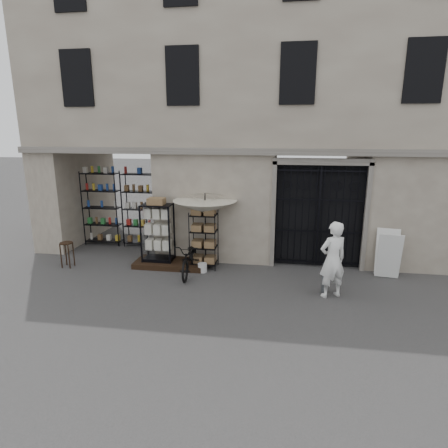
% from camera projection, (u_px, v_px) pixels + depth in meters
% --- Properties ---
extents(ground, '(80.00, 80.00, 0.00)m').
position_uv_depth(ground, '(248.00, 294.00, 8.97)').
color(ground, black).
rests_on(ground, ground).
extents(main_building, '(14.00, 4.00, 9.00)m').
position_uv_depth(main_building, '(262.00, 107.00, 11.70)').
color(main_building, '#A29886').
rests_on(main_building, ground).
extents(shop_recess, '(3.00, 1.70, 3.00)m').
position_uv_depth(shop_recess, '(116.00, 204.00, 11.95)').
color(shop_recess, black).
rests_on(shop_recess, ground).
extents(shop_shelving, '(2.70, 0.50, 2.50)m').
position_uv_depth(shop_shelving, '(122.00, 209.00, 12.49)').
color(shop_shelving, black).
rests_on(shop_shelving, ground).
extents(iron_gate, '(2.50, 0.21, 3.00)m').
position_uv_depth(iron_gate, '(318.00, 215.00, 10.53)').
color(iron_gate, black).
rests_on(iron_gate, ground).
extents(step_platform, '(2.00, 0.90, 0.15)m').
position_uv_depth(step_platform, '(170.00, 263.00, 10.79)').
color(step_platform, black).
rests_on(step_platform, ground).
extents(display_cabinet, '(0.95, 0.77, 1.78)m').
position_uv_depth(display_cabinet, '(158.00, 236.00, 10.66)').
color(display_cabinet, black).
rests_on(display_cabinet, step_platform).
extents(wire_rack, '(0.73, 0.53, 1.64)m').
position_uv_depth(wire_rack, '(204.00, 240.00, 10.49)').
color(wire_rack, black).
rests_on(wire_rack, ground).
extents(market_umbrella, '(1.87, 1.90, 2.54)m').
position_uv_depth(market_umbrella, '(205.00, 203.00, 10.40)').
color(market_umbrella, black).
rests_on(market_umbrella, ground).
extents(white_bucket, '(0.33, 0.33, 0.24)m').
position_uv_depth(white_bucket, '(202.00, 268.00, 10.33)').
color(white_bucket, silver).
rests_on(white_bucket, ground).
extents(bicycle, '(0.64, 0.94, 1.74)m').
position_uv_depth(bicycle, '(190.00, 274.00, 10.21)').
color(bicycle, black).
rests_on(bicycle, ground).
extents(wooden_stool, '(0.44, 0.44, 0.73)m').
position_uv_depth(wooden_stool, '(67.00, 254.00, 10.65)').
color(wooden_stool, black).
rests_on(wooden_stool, ground).
extents(steel_bollard, '(0.14, 0.14, 0.74)m').
position_uv_depth(steel_bollard, '(325.00, 278.00, 8.96)').
color(steel_bollard, slate).
rests_on(steel_bollard, ground).
extents(shopkeeper, '(1.39, 1.93, 0.44)m').
position_uv_depth(shopkeeper, '(330.00, 296.00, 8.86)').
color(shopkeeper, white).
rests_on(shopkeeper, ground).
extents(easel_sign, '(0.68, 0.76, 1.24)m').
position_uv_depth(easel_sign, '(388.00, 254.00, 9.85)').
color(easel_sign, silver).
rests_on(easel_sign, ground).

